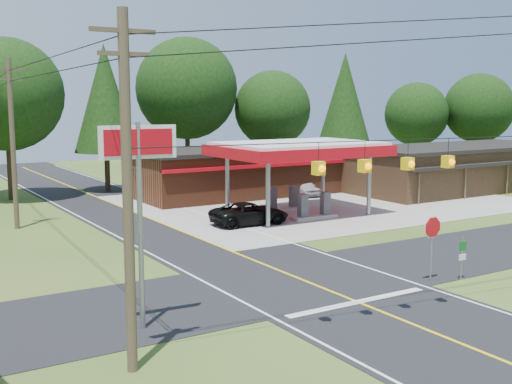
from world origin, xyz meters
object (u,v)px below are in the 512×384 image
suv_car (250,214)px  sedan_car (304,188)px  gas_canopy (299,151)px  big_stop_sign (139,177)px  octagonal_stop_sign (432,232)px

suv_car → sedan_car: 12.96m
suv_car → gas_canopy: bearing=-72.7°
sedan_car → big_stop_sign: 31.82m
gas_canopy → big_stop_sign: big_stop_sign is taller
gas_canopy → suv_car: 5.88m
gas_canopy → octagonal_stop_sign: (-4.50, -16.01, -2.13)m
octagonal_stop_sign → sedan_car: bearing=66.4°
gas_canopy → suv_car: bearing=-165.0°
suv_car → octagonal_stop_sign: size_ratio=1.75×
sedan_car → octagonal_stop_sign: size_ratio=1.35×
sedan_car → big_stop_sign: (-22.54, -22.01, 4.48)m
big_stop_sign → octagonal_stop_sign: size_ratio=2.44×
big_stop_sign → octagonal_stop_sign: bearing=-4.6°
sedan_car → octagonal_stop_sign: 25.15m
gas_canopy → sedan_car: (5.54, 7.00, -3.61)m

